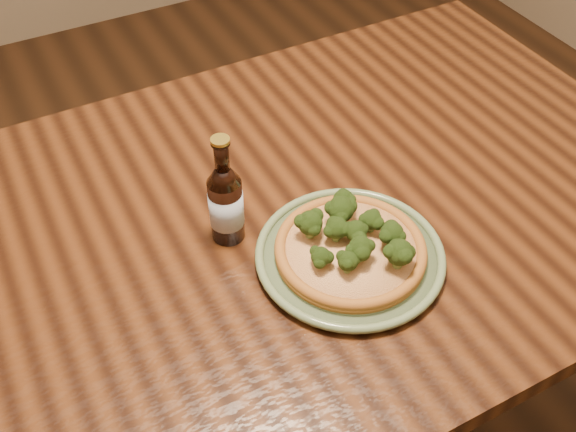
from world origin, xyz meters
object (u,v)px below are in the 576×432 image
table (242,264)px  pizza (351,246)px  plate (350,255)px  beer_bottle (226,202)px

table → pizza: (0.12, -0.14, 0.12)m
plate → beer_bottle: beer_bottle is taller
plate → pizza: 0.02m
beer_bottle → table: bearing=2.7°
plate → pizza: pizza is taller
table → plate: plate is taller
pizza → table: bearing=130.6°
pizza → plate: bearing=-137.9°
table → beer_bottle: beer_bottle is taller
pizza → beer_bottle: 0.20m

